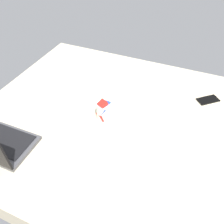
% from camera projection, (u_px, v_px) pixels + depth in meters
% --- Properties ---
extents(bed_mattress, '(1.80, 1.40, 0.18)m').
position_uv_depth(bed_mattress, '(126.00, 130.00, 1.38)').
color(bed_mattress, beige).
rests_on(bed_mattress, ground).
extents(snack_cup, '(0.10, 0.11, 0.14)m').
position_uv_depth(snack_cup, '(104.00, 110.00, 1.30)').
color(snack_cup, silver).
rests_on(snack_cup, bed_mattress).
extents(cell_phone, '(0.15, 0.14, 0.01)m').
position_uv_depth(cell_phone, '(208.00, 100.00, 1.45)').
color(cell_phone, black).
rests_on(cell_phone, bed_mattress).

